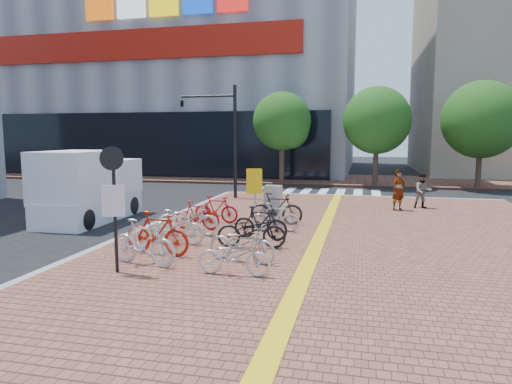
% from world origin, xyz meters
% --- Properties ---
extents(ground, '(120.00, 120.00, 0.00)m').
position_xyz_m(ground, '(0.00, 0.00, 0.00)').
color(ground, black).
rests_on(ground, ground).
extents(sidewalk, '(14.00, 34.00, 0.15)m').
position_xyz_m(sidewalk, '(3.00, -5.00, 0.07)').
color(sidewalk, brown).
rests_on(sidewalk, ground).
extents(tactile_strip, '(0.40, 34.00, 0.01)m').
position_xyz_m(tactile_strip, '(2.00, -5.00, 0.16)').
color(tactile_strip, yellow).
rests_on(tactile_strip, sidewalk).
extents(kerb_north, '(14.00, 0.25, 0.15)m').
position_xyz_m(kerb_north, '(3.00, 12.00, 0.08)').
color(kerb_north, gray).
rests_on(kerb_north, ground).
extents(far_sidewalk, '(70.00, 8.00, 0.15)m').
position_xyz_m(far_sidewalk, '(0.00, 21.00, 0.07)').
color(far_sidewalk, brown).
rests_on(far_sidewalk, ground).
extents(department_store, '(36.00, 24.27, 28.00)m').
position_xyz_m(department_store, '(-15.99, 31.95, 13.98)').
color(department_store, slate).
rests_on(department_store, ground).
extents(crosswalk, '(7.50, 4.00, 0.01)m').
position_xyz_m(crosswalk, '(0.50, 14.00, 0.01)').
color(crosswalk, silver).
rests_on(crosswalk, ground).
extents(street_trees, '(16.20, 4.60, 6.35)m').
position_xyz_m(street_trees, '(5.04, 17.45, 4.10)').
color(street_trees, '#38281E').
rests_on(street_trees, far_sidewalk).
extents(bike_0, '(1.93, 0.88, 1.12)m').
position_xyz_m(bike_0, '(-1.88, -2.34, 0.71)').
color(bike_0, silver).
rests_on(bike_0, sidewalk).
extents(bike_1, '(1.97, 0.83, 1.15)m').
position_xyz_m(bike_1, '(-1.97, -1.36, 0.72)').
color(bike_1, '#AA200C').
rests_on(bike_1, sidewalk).
extents(bike_2, '(1.68, 0.48, 1.01)m').
position_xyz_m(bike_2, '(-1.93, -0.16, 0.65)').
color(bike_2, silver).
rests_on(bike_2, sidewalk).
extents(bike_3, '(2.05, 0.95, 1.04)m').
position_xyz_m(bike_3, '(-2.07, 0.99, 0.67)').
color(bike_3, silver).
rests_on(bike_3, sidewalk).
extents(bike_4, '(1.61, 0.50, 0.96)m').
position_xyz_m(bike_4, '(-2.11, 1.95, 0.63)').
color(bike_4, '#A0180B').
rests_on(bike_4, sidewalk).
extents(bike_5, '(1.65, 0.52, 0.98)m').
position_xyz_m(bike_5, '(-1.86, 3.22, 0.64)').
color(bike_5, '#A50B1A').
rests_on(bike_5, sidewalk).
extents(bike_6, '(1.69, 0.61, 0.88)m').
position_xyz_m(bike_6, '(0.48, -2.62, 0.59)').
color(bike_6, silver).
rests_on(bike_6, sidewalk).
extents(bike_7, '(1.90, 0.97, 0.95)m').
position_xyz_m(bike_7, '(0.37, -1.52, 0.63)').
color(bike_7, '#A6A6AB').
rests_on(bike_7, sidewalk).
extents(bike_8, '(2.00, 0.97, 1.01)m').
position_xyz_m(bike_8, '(0.27, -0.09, 0.65)').
color(bike_8, black).
rests_on(bike_8, sidewalk).
extents(bike_9, '(1.73, 0.67, 1.02)m').
position_xyz_m(bike_9, '(0.28, 0.97, 0.66)').
color(bike_9, black).
rests_on(bike_9, sidewalk).
extents(bike_10, '(1.61, 0.62, 0.94)m').
position_xyz_m(bike_10, '(0.51, 2.24, 0.62)').
color(bike_10, silver).
rests_on(bike_10, sidewalk).
extents(bike_11, '(1.90, 0.70, 1.11)m').
position_xyz_m(bike_11, '(0.30, 3.42, 0.71)').
color(bike_11, black).
rests_on(bike_11, sidewalk).
extents(pedestrian_a, '(0.75, 0.71, 1.72)m').
position_xyz_m(pedestrian_a, '(4.71, 7.60, 1.01)').
color(pedestrian_a, gray).
rests_on(pedestrian_a, sidewalk).
extents(pedestrian_b, '(0.81, 0.68, 1.50)m').
position_xyz_m(pedestrian_b, '(5.77, 8.41, 0.90)').
color(pedestrian_b, '#515366').
rests_on(pedestrian_b, sidewalk).
extents(utility_box, '(0.62, 0.46, 1.32)m').
position_xyz_m(utility_box, '(0.09, 3.90, 0.81)').
color(utility_box, silver).
rests_on(utility_box, sidewalk).
extents(yellow_sign, '(0.53, 0.23, 1.99)m').
position_xyz_m(yellow_sign, '(-0.36, 2.95, 1.53)').
color(yellow_sign, '#B7B7BC').
rests_on(yellow_sign, sidewalk).
extents(notice_sign, '(0.52, 0.19, 2.88)m').
position_xyz_m(notice_sign, '(-2.20, -3.04, 1.97)').
color(notice_sign, black).
rests_on(notice_sign, sidewalk).
extents(traffic_light_pole, '(2.99, 1.15, 5.56)m').
position_xyz_m(traffic_light_pole, '(-4.27, 9.72, 3.99)').
color(traffic_light_pole, black).
rests_on(traffic_light_pole, sidewalk).
extents(box_truck, '(2.14, 4.73, 2.71)m').
position_xyz_m(box_truck, '(-6.97, 3.19, 1.28)').
color(box_truck, white).
rests_on(box_truck, ground).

